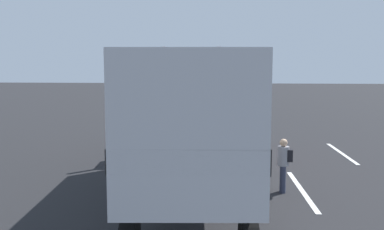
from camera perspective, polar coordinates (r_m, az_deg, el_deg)
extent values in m
plane|color=#232326|center=(19.92, 0.78, -4.55)|extent=(120.00, 120.00, 0.00)
cube|color=silver|center=(14.40, 13.65, -9.19)|extent=(4.40, 0.29, 0.01)
cube|color=silver|center=(20.43, 18.33, -4.59)|extent=(4.40, 0.31, 0.01)
cube|color=#B21919|center=(20.32, 0.01, 0.54)|extent=(1.96, 2.61, 1.20)
cube|color=#B21919|center=(18.68, -0.01, 1.52)|extent=(1.56, 2.59, 2.20)
cube|color=silver|center=(21.25, 0.02, 0.82)|extent=(0.22, 2.10, 1.08)
cube|color=black|center=(20.31, 0.01, 0.70)|extent=(1.96, 2.65, 0.36)
cylinder|color=silver|center=(18.12, -3.51, 3.24)|extent=(0.18, 0.18, 3.40)
cylinder|color=silver|center=(18.11, 3.47, 3.24)|extent=(0.18, 0.18, 3.40)
cube|color=silver|center=(12.30, -0.16, 1.31)|extent=(10.65, 3.27, 2.80)
cube|color=black|center=(12.35, -0.16, -0.63)|extent=(10.65, 3.31, 0.44)
cylinder|color=silver|center=(19.30, -3.87, -2.06)|extent=(1.34, 0.72, 0.64)
cylinder|color=black|center=(20.81, -3.02, -2.52)|extent=(1.12, 0.37, 1.10)
cylinder|color=black|center=(20.80, 3.05, -2.53)|extent=(1.12, 0.37, 1.10)
cylinder|color=black|center=(18.55, -3.43, -3.68)|extent=(1.12, 0.37, 1.10)
cylinder|color=black|center=(18.54, 3.39, -3.69)|extent=(1.12, 0.37, 1.10)
cylinder|color=black|center=(13.72, -4.76, -7.46)|extent=(1.12, 0.37, 1.10)
cylinder|color=black|center=(13.71, 4.52, -7.48)|extent=(1.12, 0.37, 1.10)
cylinder|color=#2D3347|center=(13.91, 11.37, -7.98)|extent=(0.18, 0.18, 0.82)
cylinder|color=#2D3347|center=(14.05, 11.38, -7.82)|extent=(0.18, 0.18, 0.82)
cylinder|color=gray|center=(13.82, 11.44, -5.09)|extent=(0.34, 0.34, 0.58)
sphere|color=tan|center=(13.74, 11.48, -3.44)|extent=(0.23, 0.23, 0.23)
cube|color=black|center=(13.81, 12.28, -5.00)|extent=(0.28, 0.20, 0.36)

